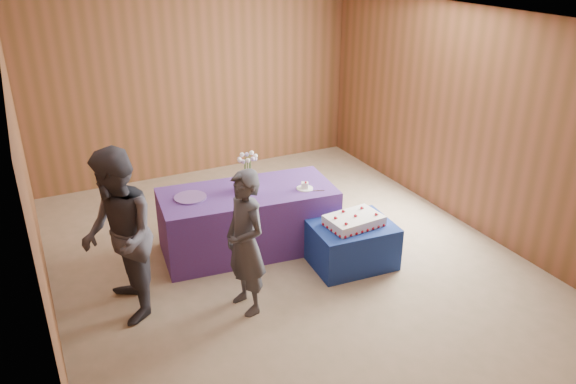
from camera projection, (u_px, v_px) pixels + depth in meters
ground at (284, 258)px, 6.53m from camera, size 6.00×6.00×0.00m
room_shell at (283, 107)px, 5.78m from camera, size 5.04×6.04×2.72m
cake_table at (351, 244)px, 6.32m from camera, size 0.95×0.77×0.50m
serving_table at (248, 220)px, 6.59m from camera, size 2.09×1.11×0.75m
sheet_cake at (354, 220)px, 6.19m from camera, size 0.66×0.47×0.14m
vase at (248, 180)px, 6.42m from camera, size 0.30×0.30×0.24m
flower_spray at (247, 158)px, 6.31m from camera, size 0.24×0.23×0.18m
platter at (190, 197)px, 6.25m from camera, size 0.49×0.49×0.02m
plate at (305, 188)px, 6.48m from camera, size 0.25×0.25×0.01m
cake_slice at (305, 185)px, 6.46m from camera, size 0.10×0.10×0.09m
knife at (313, 191)px, 6.43m from camera, size 0.25×0.12×0.00m
guest_left at (245, 243)px, 5.36m from camera, size 0.43×0.59×1.48m
guest_right at (119, 237)px, 5.22m from camera, size 0.66×0.84×1.72m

